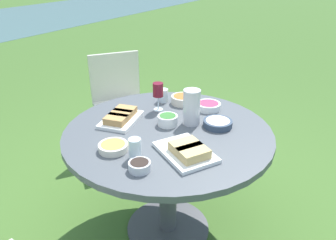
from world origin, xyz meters
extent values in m
plane|color=#446B2B|center=(0.00, 0.00, 0.00)|extent=(40.00, 40.00, 0.00)
cylinder|color=#4C4C51|center=(0.00, 0.00, 0.01)|extent=(0.54, 0.54, 0.02)
cylinder|color=#4C4C51|center=(0.00, 0.00, 0.36)|extent=(0.11, 0.11, 0.69)
cylinder|color=#4C5156|center=(0.00, 0.00, 0.72)|extent=(1.18, 1.18, 0.03)
cube|color=beige|center=(0.61, 0.82, 0.45)|extent=(0.60, 0.60, 0.04)
cube|color=beige|center=(0.72, 0.98, 0.68)|extent=(0.37, 0.29, 0.42)
cylinder|color=beige|center=(0.34, 0.79, 0.22)|extent=(0.03, 0.03, 0.43)
cylinder|color=beige|center=(0.65, 0.56, 0.22)|extent=(0.03, 0.03, 0.43)
cylinder|color=beige|center=(0.56, 1.09, 0.22)|extent=(0.03, 0.03, 0.43)
cylinder|color=beige|center=(0.87, 0.86, 0.22)|extent=(0.03, 0.03, 0.43)
cylinder|color=silver|center=(0.13, -0.08, 0.84)|extent=(0.10, 0.10, 0.21)
cone|color=silver|center=(0.18, -0.08, 0.93)|extent=(0.02, 0.02, 0.03)
cylinder|color=silver|center=(0.20, 0.19, 0.74)|extent=(0.06, 0.06, 0.01)
cylinder|color=silver|center=(0.20, 0.19, 0.79)|extent=(0.01, 0.01, 0.09)
cylinder|color=maroon|center=(0.20, 0.19, 0.88)|extent=(0.07, 0.07, 0.09)
cube|color=white|center=(-0.18, -0.21, 0.75)|extent=(0.34, 0.37, 0.02)
cube|color=tan|center=(-0.21, -0.27, 0.78)|extent=(0.18, 0.16, 0.04)
cube|color=tan|center=(-0.18, -0.21, 0.78)|extent=(0.18, 0.16, 0.04)
cube|color=white|center=(-0.05, 0.29, 0.75)|extent=(0.32, 0.25, 0.02)
cube|color=#B2844C|center=(0.01, 0.31, 0.78)|extent=(0.12, 0.14, 0.04)
cube|color=#B2844C|center=(-0.05, 0.29, 0.78)|extent=(0.12, 0.14, 0.04)
cube|color=#B2844C|center=(-0.11, 0.28, 0.78)|extent=(0.12, 0.14, 0.04)
cylinder|color=beige|center=(-0.33, 0.12, 0.76)|extent=(0.15, 0.15, 0.04)
cylinder|color=#E0C147|center=(-0.33, 0.12, 0.77)|extent=(0.12, 0.12, 0.02)
cylinder|color=white|center=(0.05, 0.03, 0.77)|extent=(0.12, 0.12, 0.06)
cylinder|color=#387533|center=(0.05, 0.03, 0.79)|extent=(0.10, 0.10, 0.03)
cylinder|color=silver|center=(-0.41, -0.09, 0.76)|extent=(0.10, 0.10, 0.04)
cylinder|color=#2D231E|center=(-0.41, -0.09, 0.77)|extent=(0.09, 0.09, 0.02)
cylinder|color=white|center=(0.37, -0.08, 0.76)|extent=(0.16, 0.16, 0.04)
cylinder|color=#D6385B|center=(0.37, -0.08, 0.77)|extent=(0.13, 0.13, 0.02)
cylinder|color=#334256|center=(0.18, -0.22, 0.76)|extent=(0.17, 0.17, 0.04)
cylinder|color=silver|center=(0.18, -0.22, 0.77)|extent=(0.14, 0.14, 0.02)
cylinder|color=beige|center=(0.37, 0.11, 0.77)|extent=(0.16, 0.16, 0.05)
cylinder|color=#CC662D|center=(0.37, 0.11, 0.78)|extent=(0.13, 0.13, 0.02)
cylinder|color=silver|center=(0.33, 0.24, 0.78)|extent=(0.07, 0.07, 0.09)
cylinder|color=silver|center=(-0.34, -0.02, 0.79)|extent=(0.06, 0.06, 0.11)
camera|label=1|loc=(-1.41, -0.84, 1.60)|focal=35.00mm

